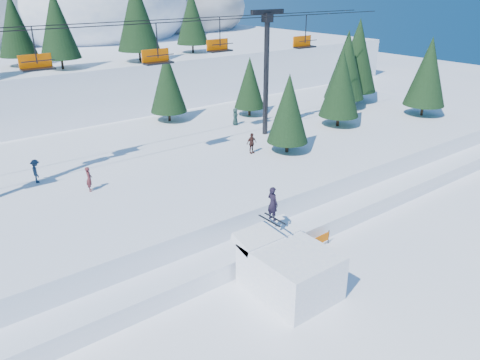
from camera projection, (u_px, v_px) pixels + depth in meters
ground at (302, 329)px, 21.53m from camera, size 160.00×160.00×0.00m
mid_shelf at (129, 182)px, 34.18m from camera, size 70.00×22.00×2.50m
berm at (205, 247)px, 27.15m from camera, size 70.00×6.00×1.10m
jump_kicker at (289, 268)px, 23.77m from camera, size 3.59×4.89×5.30m
chairlift at (133, 69)px, 31.67m from camera, size 46.00×3.21×10.28m
conifer_stand at (153, 101)px, 33.56m from camera, size 63.12×17.50×9.76m
distant_skiers at (105, 164)px, 31.99m from camera, size 30.70×7.68×1.62m
banner_near at (313, 243)px, 27.57m from camera, size 2.86×0.18×0.90m
banner_far at (325, 219)px, 30.41m from camera, size 2.66×1.10×0.90m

